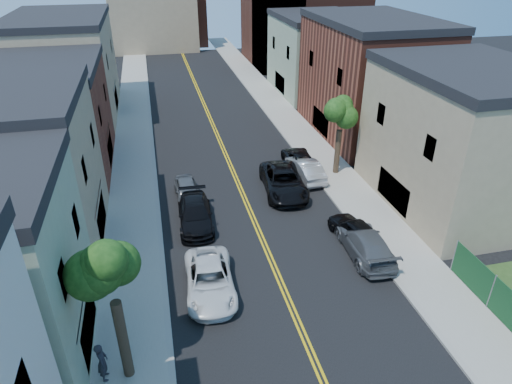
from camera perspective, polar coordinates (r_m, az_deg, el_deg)
sidewalk_left at (r=43.00m, az=-15.36°, el=6.00°), size 3.20×100.00×0.15m
sidewalk_right at (r=45.02m, az=5.21°, el=7.98°), size 3.20×100.00×0.15m
curb_left at (r=42.94m, az=-13.03°, el=6.27°), size 0.30×100.00×0.15m
curb_right at (r=44.53m, az=3.05°, el=7.82°), size 0.30×100.00×0.15m
bldg_left_tan_near at (r=28.65m, az=-28.85°, el=1.26°), size 9.00×10.00×9.00m
bldg_left_brick at (r=38.73m, az=-25.22°, el=7.97°), size 9.00×12.00×8.00m
bldg_left_tan_far at (r=51.79m, az=-22.92°, el=14.10°), size 9.00×16.00×9.50m
bldg_right_tan at (r=33.00m, az=24.58°, el=5.68°), size 9.00×12.00×9.00m
bldg_right_brick at (r=44.06m, az=14.12°, el=13.51°), size 9.00×14.00×10.00m
bldg_right_palegrn at (r=56.69m, az=7.66°, el=16.64°), size 9.00×12.00×8.50m
church at (r=70.98m, az=5.26°, el=21.67°), size 16.20×14.20×22.60m
backdrop_left at (r=82.48m, az=-12.90°, el=21.25°), size 14.00×8.00×12.00m
backdrop_center at (r=86.74m, az=-10.11°, el=21.18°), size 10.00×8.00×10.00m
tree_left_mid at (r=16.94m, az=-18.52°, el=-6.93°), size 5.20×5.20×9.29m
tree_right_far at (r=34.38m, az=10.87°, el=10.93°), size 4.40×4.40×8.03m
white_pickup at (r=23.98m, az=-5.86°, el=-11.02°), size 2.77×5.49×1.49m
grey_car_left at (r=32.45m, az=-8.74°, el=0.23°), size 1.73×4.07×1.37m
black_car_left at (r=29.37m, az=-7.70°, el=-2.81°), size 2.40×5.37×1.53m
grey_car_right at (r=27.16m, az=13.68°, el=-6.30°), size 2.47×5.54×1.58m
black_car_right at (r=28.17m, az=12.50°, el=-4.83°), size 2.37×4.62×1.51m
silver_car_right at (r=35.13m, az=6.25°, el=2.93°), size 2.04×4.89×1.57m
dark_car_right_far at (r=37.27m, az=5.41°, el=4.32°), size 2.29×4.73×1.30m
black_suv_lane at (r=32.94m, az=3.52°, el=1.34°), size 3.39×6.42×1.72m
pedestrian_left at (r=20.66m, az=-18.91°, el=-19.69°), size 0.49×0.71×1.88m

